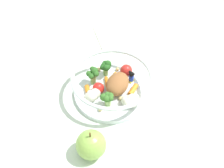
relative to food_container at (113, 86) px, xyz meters
The scene contains 4 objects.
ground_plane 0.03m from the food_container, 165.86° to the right, with size 2.40×2.40×0.00m, color silver.
food_container is the anchor object (origin of this frame).
loose_apple 0.17m from the food_container, 138.95° to the right, with size 0.07×0.07×0.08m.
folded_napkin 0.24m from the food_container, 52.59° to the left, with size 0.13×0.12×0.01m, color silver.
Camera 1 is at (-0.26, -0.41, 0.59)m, focal length 48.57 mm.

